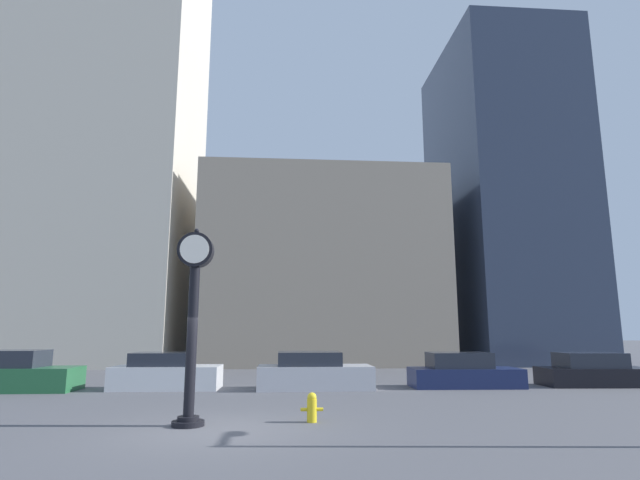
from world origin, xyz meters
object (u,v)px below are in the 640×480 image
(fire_hydrant_near, at_px, (312,407))
(car_white, at_px, (166,373))
(car_green, at_px, (11,374))
(car_silver, at_px, (314,373))
(car_navy, at_px, (463,373))
(street_clock, at_px, (193,307))
(car_black, at_px, (595,372))

(fire_hydrant_near, bearing_deg, car_white, 124.98)
(car_green, xyz_separation_m, car_white, (5.55, 0.25, -0.04))
(car_silver, bearing_deg, fire_hydrant_near, -94.20)
(car_navy, bearing_deg, car_silver, -176.41)
(street_clock, relative_size, car_silver, 1.08)
(car_white, xyz_separation_m, fire_hydrant_near, (5.14, -7.35, -0.23))
(car_black, distance_m, fire_hydrant_near, 13.91)
(car_green, height_order, car_navy, car_green)
(car_white, relative_size, car_black, 0.91)
(car_navy, xyz_separation_m, fire_hydrant_near, (-6.42, -7.15, -0.21))
(street_clock, bearing_deg, fire_hydrant_near, 5.41)
(car_green, bearing_deg, car_silver, -0.20)
(car_green, bearing_deg, car_white, 2.91)
(car_green, bearing_deg, fire_hydrant_near, -33.23)
(car_navy, bearing_deg, fire_hydrant_near, -129.80)
(car_silver, bearing_deg, car_white, 176.13)
(car_navy, distance_m, car_black, 5.47)
(street_clock, distance_m, fire_hydrant_near, 3.79)
(street_clock, relative_size, fire_hydrant_near, 6.72)
(car_navy, xyz_separation_m, car_black, (5.47, 0.06, -0.01))
(street_clock, distance_m, car_green, 10.94)
(street_clock, height_order, fire_hydrant_near, street_clock)
(car_white, height_order, car_navy, car_white)
(car_green, distance_m, car_silver, 11.18)
(car_white, bearing_deg, car_silver, -2.25)
(car_silver, relative_size, car_navy, 1.01)
(car_black, bearing_deg, car_silver, -175.80)
(car_silver, bearing_deg, car_black, 0.86)
(car_green, distance_m, car_black, 22.59)
(car_white, bearing_deg, car_navy, 0.37)
(car_navy, distance_m, fire_hydrant_near, 9.61)
(car_white, xyz_separation_m, car_silver, (5.63, -0.36, 0.01))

